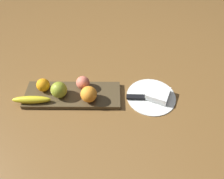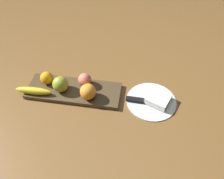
# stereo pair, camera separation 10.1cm
# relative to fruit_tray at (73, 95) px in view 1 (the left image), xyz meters

# --- Properties ---
(ground_plane) EXTENTS (2.40, 2.40, 0.00)m
(ground_plane) POSITION_rel_fruit_tray_xyz_m (-0.04, 0.01, -0.01)
(ground_plane) COLOR brown
(fruit_tray) EXTENTS (0.46, 0.16, 0.02)m
(fruit_tray) POSITION_rel_fruit_tray_xyz_m (0.00, 0.00, 0.00)
(fruit_tray) COLOR #4E3F27
(fruit_tray) RESTS_ON ground_plane
(apple) EXTENTS (0.08, 0.08, 0.08)m
(apple) POSITION_rel_fruit_tray_xyz_m (-0.06, -0.01, 0.05)
(apple) COLOR #91A02B
(apple) RESTS_ON fruit_tray
(banana) EXTENTS (0.18, 0.04, 0.03)m
(banana) POSITION_rel_fruit_tray_xyz_m (-0.18, -0.05, 0.03)
(banana) COLOR yellow
(banana) RESTS_ON fruit_tray
(orange_near_apple) EXTENTS (0.08, 0.08, 0.08)m
(orange_near_apple) POSITION_rel_fruit_tray_xyz_m (0.08, -0.04, 0.05)
(orange_near_apple) COLOR orange
(orange_near_apple) RESTS_ON fruit_tray
(orange_near_banana) EXTENTS (0.06, 0.06, 0.06)m
(orange_near_banana) POSITION_rel_fruit_tray_xyz_m (-0.14, 0.03, 0.04)
(orange_near_banana) COLOR orange
(orange_near_banana) RESTS_ON fruit_tray
(peach) EXTENTS (0.07, 0.07, 0.07)m
(peach) POSITION_rel_fruit_tray_xyz_m (0.05, 0.04, 0.04)
(peach) COLOR #EA745C
(peach) RESTS_ON fruit_tray
(dinner_plate) EXTENTS (0.24, 0.24, 0.01)m
(dinner_plate) POSITION_rel_fruit_tray_xyz_m (0.38, 0.00, -0.01)
(dinner_plate) COLOR white
(dinner_plate) RESTS_ON ground_plane
(folded_napkin) EXTENTS (0.13, 0.13, 0.03)m
(folded_napkin) POSITION_rel_fruit_tray_xyz_m (0.41, 0.00, 0.01)
(folded_napkin) COLOR white
(folded_napkin) RESTS_ON dinner_plate
(knife) EXTENTS (0.18, 0.03, 0.01)m
(knife) POSITION_rel_fruit_tray_xyz_m (0.32, -0.01, 0.00)
(knife) COLOR silver
(knife) RESTS_ON dinner_plate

